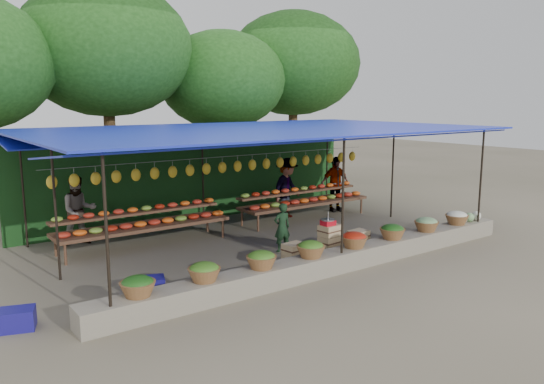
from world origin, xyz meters
TOP-DOWN VIEW (x-y plane):
  - ground at (0.00, 0.00)m, footprint 60.00×60.00m
  - stone_curb at (0.00, -2.75)m, footprint 10.60×0.55m
  - stall_canopy at (-0.00, 0.07)m, footprint 10.80×6.60m
  - produce_baskets at (-0.10, -2.75)m, footprint 8.98×0.58m
  - netting_backdrop at (0.00, 3.15)m, footprint 10.60×0.06m
  - tree_row at (0.50, 6.09)m, footprint 16.51×5.50m
  - fruit_table_left at (-2.49, 1.35)m, footprint 4.21×0.95m
  - fruit_table_right at (2.51, 1.35)m, footprint 4.21×0.95m
  - crate_counter at (0.40, -2.07)m, footprint 2.38×0.38m
  - weighing_scale at (0.37, -2.07)m, footprint 0.29×0.29m
  - vendor_seated at (-0.08, -1.00)m, footprint 0.45×0.33m
  - customer_left at (-3.70, 2.38)m, footprint 0.88×0.71m
  - customer_mid at (2.24, 1.81)m, footprint 1.31×0.99m
  - customer_right at (4.03, 1.65)m, footprint 1.07×0.59m
  - blue_crate_front at (-3.69, -1.78)m, footprint 0.63×0.54m
  - blue_crate_back at (-5.96, -1.98)m, footprint 0.64×0.54m

SIDE VIEW (x-z plane):
  - ground at x=0.00m, z-range 0.00..0.00m
  - blue_crate_front at x=-3.69m, z-range 0.00..0.32m
  - blue_crate_back at x=-5.96m, z-range 0.00..0.32m
  - stone_curb at x=0.00m, z-range 0.00..0.40m
  - crate_counter at x=0.40m, z-range -0.07..0.70m
  - produce_baskets at x=-0.10m, z-range 0.40..0.73m
  - vendor_seated at x=-0.08m, z-range 0.00..1.15m
  - fruit_table_left at x=-2.49m, z-range 0.14..1.07m
  - fruit_table_right at x=2.51m, z-range 0.14..1.07m
  - weighing_scale at x=0.37m, z-range 0.69..1.00m
  - customer_left at x=-3.70m, z-range 0.00..1.70m
  - customer_right at x=4.03m, z-range 0.00..1.74m
  - customer_mid at x=2.24m, z-range 0.00..1.80m
  - netting_backdrop at x=0.00m, z-range 0.00..2.50m
  - stall_canopy at x=0.00m, z-range 1.26..4.08m
  - tree_row at x=0.50m, z-range 1.14..8.26m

